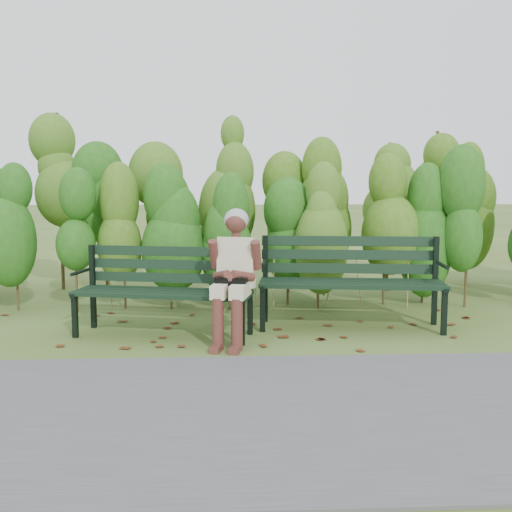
{
  "coord_description": "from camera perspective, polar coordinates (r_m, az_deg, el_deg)",
  "views": [
    {
      "loc": [
        -0.33,
        -6.04,
        1.51
      ],
      "look_at": [
        0.0,
        0.35,
        0.75
      ],
      "focal_mm": 42.0,
      "sensor_mm": 36.0,
      "label": 1
    }
  ],
  "objects": [
    {
      "name": "hedge_band",
      "position": [
        7.91,
        -0.57,
        4.95
      ],
      "size": [
        11.04,
        1.67,
        2.42
      ],
      "color": "#47381E",
      "rests_on": "ground"
    },
    {
      "name": "footpath",
      "position": [
        4.14,
        1.91,
        -14.59
      ],
      "size": [
        60.0,
        2.5,
        0.01
      ],
      "primitive_type": "cube",
      "color": "#474749",
      "rests_on": "ground"
    },
    {
      "name": "bench_right",
      "position": [
        6.47,
        8.98,
        -1.69
      ],
      "size": [
        1.99,
        0.87,
        0.96
      ],
      "color": "black",
      "rests_on": "ground"
    },
    {
      "name": "leaf_litter",
      "position": [
        6.13,
        0.2,
        -7.45
      ],
      "size": [
        5.87,
        1.92,
        0.01
      ],
      "color": "#622D15",
      "rests_on": "ground"
    },
    {
      "name": "ground",
      "position": [
        6.23,
        0.17,
        -7.25
      ],
      "size": [
        80.0,
        80.0,
        0.0
      ],
      "primitive_type": "plane",
      "color": "#49591E"
    },
    {
      "name": "bench_left",
      "position": [
        6.13,
        -8.58,
        -2.59
      ],
      "size": [
        1.85,
        0.95,
        0.89
      ],
      "color": "black",
      "rests_on": "ground"
    },
    {
      "name": "seated_woman",
      "position": [
        5.73,
        -2.12,
        -1.1
      ],
      "size": [
        0.54,
        0.79,
        1.29
      ],
      "color": "beige",
      "rests_on": "ground"
    }
  ]
}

